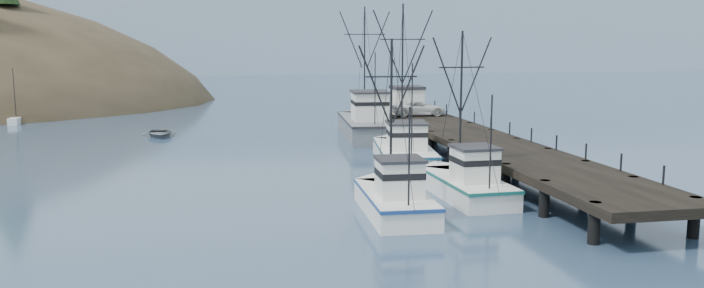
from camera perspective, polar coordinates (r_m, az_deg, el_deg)
name	(u,v)px	position (r m, az deg, el deg)	size (l,w,h in m)	color
ground	(337,233)	(33.82, -1.29, -7.44)	(400.00, 400.00, 0.00)	navy
pier	(484,143)	(52.39, 10.94, 0.08)	(6.00, 44.00, 2.00)	black
distant_ridge	(272,72)	(202.83, -6.65, 5.98)	(360.00, 40.00, 26.00)	#9EB2C6
distant_ridge_far	(101,71)	(219.96, -20.12, 5.72)	(180.00, 25.00, 18.00)	silver
trawler_near	(465,183)	(41.84, 9.36, -3.25)	(3.57, 9.92, 10.25)	white
trawler_mid	(394,198)	(37.50, 3.49, -4.54)	(3.53, 9.63, 9.79)	white
trawler_far	(403,151)	(53.37, 4.29, -0.58)	(5.36, 12.41, 12.46)	white
work_vessel	(366,124)	(66.96, 1.21, 1.68)	(5.55, 15.45, 12.91)	slate
pier_shed	(407,100)	(68.81, 4.59, 3.68)	(3.00, 3.20, 2.80)	silver
pickup_truck	(420,108)	(67.50, 5.63, 2.98)	(2.40, 5.21, 1.45)	silver
motorboat	(160,136)	(69.58, -15.69, 0.61)	(3.38, 4.74, 0.98)	slate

